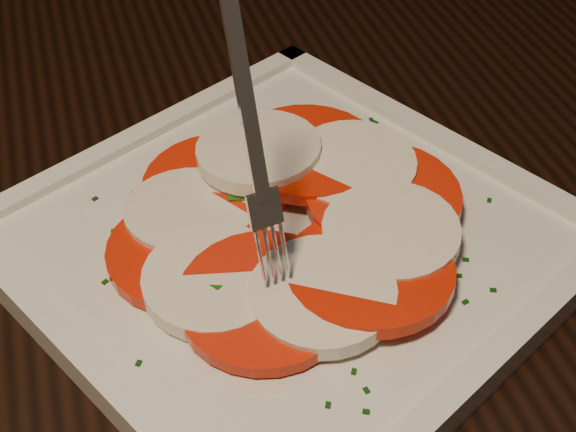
# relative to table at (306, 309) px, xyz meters

# --- Properties ---
(table) EXTENTS (1.30, 0.96, 0.75)m
(table) POSITION_rel_table_xyz_m (0.00, 0.00, 0.00)
(table) COLOR black
(table) RESTS_ON ground
(plate) EXTENTS (0.37, 0.37, 0.01)m
(plate) POSITION_rel_table_xyz_m (-0.03, -0.03, 0.11)
(plate) COLOR silver
(plate) RESTS_ON table
(caprese_salad) EXTENTS (0.24, 0.23, 0.03)m
(caprese_salad) POSITION_rel_table_xyz_m (-0.03, -0.03, 0.12)
(caprese_salad) COLOR red
(caprese_salad) RESTS_ON plate
(fork) EXTENTS (0.02, 0.05, 0.15)m
(fork) POSITION_rel_table_xyz_m (-0.06, -0.05, 0.21)
(fork) COLOR white
(fork) RESTS_ON caprese_salad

